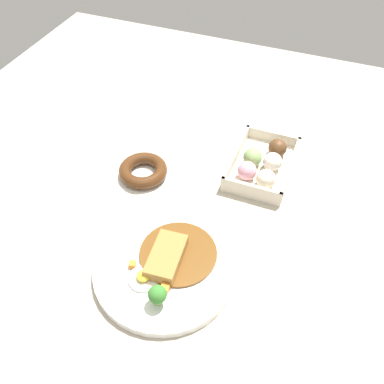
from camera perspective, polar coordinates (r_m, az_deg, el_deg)
The scene contains 4 objects.
ground_plane at distance 0.95m, azimuth 0.29°, elevation -2.87°, with size 1.60×1.60×0.00m, color #B2A893.
curry_plate at distance 0.85m, azimuth -3.55°, elevation -10.01°, with size 0.28×0.28×0.07m.
donut_box at distance 1.04m, azimuth 9.44°, elevation 3.66°, with size 0.21×0.14×0.06m.
chocolate_ring_donut at distance 1.03m, azimuth -6.57°, elevation 2.85°, with size 0.13×0.13×0.03m.
Camera 1 is at (-0.58, -0.22, 0.72)m, focal length 39.73 mm.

